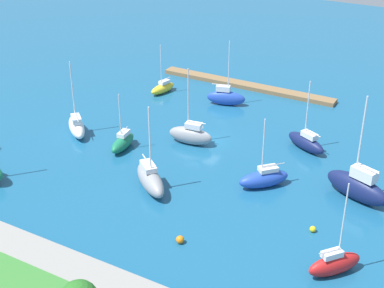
# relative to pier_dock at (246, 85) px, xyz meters

# --- Properties ---
(water) EXTENTS (160.00, 160.00, 0.00)m
(water) POSITION_rel_pier_dock_xyz_m (-3.54, 18.85, -0.31)
(water) COLOR #19567F
(water) RESTS_ON ground
(pier_dock) EXTENTS (27.88, 2.01, 0.61)m
(pier_dock) POSITION_rel_pier_dock_xyz_m (0.00, 0.00, 0.00)
(pier_dock) COLOR olive
(pier_dock) RESTS_ON ground
(breakwater) EXTENTS (62.21, 3.68, 1.07)m
(breakwater) POSITION_rel_pier_dock_xyz_m (-3.54, 46.86, 0.23)
(breakwater) COLOR gray
(breakwater) RESTS_ON ground
(sailboat_green_lone_south) EXTENTS (2.30, 5.09, 7.27)m
(sailboat_green_lone_south) POSITION_rel_pier_dock_xyz_m (4.55, 25.74, 0.60)
(sailboat_green_lone_south) COLOR #19724C
(sailboat_green_lone_south) RESTS_ON water
(sailboat_gray_inner_mooring) EXTENTS (5.78, 2.50, 9.75)m
(sailboat_gray_inner_mooring) POSITION_rel_pier_dock_xyz_m (-1.91, 20.47, 0.91)
(sailboat_gray_inner_mooring) COLOR gray
(sailboat_gray_inner_mooring) RESTS_ON water
(sailboat_navy_east_end) EXTENTS (7.56, 4.49, 11.41)m
(sailboat_navy_east_end) POSITION_rel_pier_dock_xyz_m (-23.05, 22.85, 1.21)
(sailboat_navy_east_end) COLOR #141E4C
(sailboat_navy_east_end) RESTS_ON water
(sailboat_blue_far_south) EXTENTS (5.68, 3.02, 9.40)m
(sailboat_blue_far_south) POSITION_rel_pier_dock_xyz_m (-0.29, 7.55, 0.87)
(sailboat_blue_far_south) COLOR #2347B2
(sailboat_blue_far_south) RESTS_ON water
(sailboat_red_off_beacon) EXTENTS (4.29, 4.86, 8.94)m
(sailboat_red_off_beacon) POSITION_rel_pier_dock_xyz_m (-24.55, 35.52, 0.75)
(sailboat_red_off_beacon) COLOR red
(sailboat_red_off_beacon) RESTS_ON water
(sailboat_yellow_center_basin) EXTENTS (2.40, 4.81, 7.44)m
(sailboat_yellow_center_basin) POSITION_rel_pier_dock_xyz_m (9.92, 8.09, 0.47)
(sailboat_yellow_center_basin) COLOR yellow
(sailboat_yellow_center_basin) RESTS_ON water
(sailboat_white_near_pier) EXTENTS (5.73, 5.34, 9.54)m
(sailboat_white_near_pier) POSITION_rel_pier_dock_xyz_m (12.07, 25.25, 0.78)
(sailboat_white_near_pier) COLOR white
(sailboat_white_near_pier) RESTS_ON water
(sailboat_gray_outer_mooring) EXTENTS (6.53, 5.81, 9.71)m
(sailboat_gray_outer_mooring) POSITION_rel_pier_dock_xyz_m (-3.40, 31.76, 0.91)
(sailboat_gray_outer_mooring) COLOR gray
(sailboat_gray_outer_mooring) RESTS_ON water
(sailboat_navy_by_breakwater) EXTENTS (5.88, 4.07, 8.69)m
(sailboat_navy_by_breakwater) POSITION_rel_pier_dock_xyz_m (-14.79, 14.95, 0.71)
(sailboat_navy_by_breakwater) COLOR #141E4C
(sailboat_navy_by_breakwater) RESTS_ON water
(sailboat_blue_lone_north) EXTENTS (5.23, 5.46, 8.04)m
(sailboat_blue_lone_north) POSITION_rel_pier_dock_xyz_m (-13.72, 25.31, 0.70)
(sailboat_blue_lone_north) COLOR #2347B2
(sailboat_blue_lone_north) RESTS_ON water
(mooring_buoy_yellow) EXTENTS (0.61, 0.61, 0.61)m
(mooring_buoy_yellow) POSITION_rel_pier_dock_xyz_m (-21.05, 30.64, -0.00)
(mooring_buoy_yellow) COLOR yellow
(mooring_buoy_yellow) RESTS_ON water
(mooring_buoy_orange) EXTENTS (0.76, 0.76, 0.76)m
(mooring_buoy_orange) POSITION_rel_pier_dock_xyz_m (-10.96, 38.35, 0.07)
(mooring_buoy_orange) COLOR orange
(mooring_buoy_orange) RESTS_ON water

